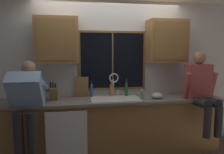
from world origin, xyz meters
TOP-DOWN VIEW (x-y plane):
  - back_wall at (0.00, 0.06)m, footprint 5.96×0.12m
  - window_glass at (0.06, -0.01)m, footprint 1.10×0.02m
  - window_frame_top at (0.06, -0.02)m, footprint 1.17×0.02m
  - window_frame_bottom at (0.06, -0.02)m, footprint 1.17×0.02m
  - window_frame_left at (-0.51, -0.02)m, footprint 0.03×0.02m
  - window_frame_right at (0.63, -0.02)m, footprint 0.03×0.02m
  - window_mullion_center at (0.06, -0.02)m, footprint 0.02×0.02m
  - lower_cabinet_run at (0.00, -0.29)m, footprint 3.56×0.58m
  - countertop at (0.00, -0.31)m, footprint 3.62×0.62m
  - dishwasher_front at (-0.72, -0.61)m, footprint 0.60×0.02m
  - upper_cabinet_left at (-0.85, -0.17)m, footprint 0.67×0.36m
  - upper_cabinet_right at (0.97, -0.17)m, footprint 0.67×0.36m
  - sink at (0.06, -0.30)m, footprint 0.80×0.46m
  - faucet at (0.07, -0.12)m, footprint 0.18×0.09m
  - person_standing at (-1.26, -0.61)m, footprint 0.53×0.69m
  - person_sitting_on_counter at (1.41, -0.57)m, footprint 0.54×0.60m
  - knife_block at (-0.93, -0.25)m, footprint 0.12×0.18m
  - cutting_board at (-0.49, -0.09)m, footprint 0.24×0.09m
  - mixing_bowl at (0.74, -0.39)m, footprint 0.20×0.20m
  - soap_dispenser at (0.46, -0.42)m, footprint 0.06×0.07m
  - bottle_green_glass at (-0.32, -0.10)m, footprint 0.05×0.05m
  - bottle_tall_clear at (0.03, -0.09)m, footprint 0.06×0.06m
  - bottle_amber_small at (0.28, -0.11)m, footprint 0.05×0.05m

SIDE VIEW (x-z plane):
  - lower_cabinet_run at x=0.00m, z-range 0.00..0.88m
  - dishwasher_front at x=-0.72m, z-range 0.09..0.83m
  - sink at x=0.06m, z-range 0.72..0.93m
  - countertop at x=0.00m, z-range 0.88..0.92m
  - person_standing at x=-1.26m, z-range 0.18..1.74m
  - mixing_bowl at x=0.74m, z-range 0.91..1.02m
  - soap_dispenser at x=0.46m, z-range 0.90..1.07m
  - knife_block at x=-0.93m, z-range 0.87..1.19m
  - bottle_tall_clear at x=0.03m, z-range 0.90..1.16m
  - window_frame_bottom at x=0.06m, z-range 1.01..1.05m
  - bottle_green_glass at x=-0.32m, z-range 0.90..1.17m
  - bottle_amber_small at x=0.28m, z-range 0.89..1.19m
  - cutting_board at x=-0.49m, z-range 0.92..1.26m
  - person_sitting_on_counter at x=1.41m, z-range 0.47..1.73m
  - faucet at x=0.07m, z-range 0.97..1.37m
  - back_wall at x=0.00m, z-range 0.00..2.55m
  - window_glass at x=0.06m, z-range 1.05..2.00m
  - window_frame_left at x=-0.51m, z-range 1.05..2.00m
  - window_frame_right at x=0.63m, z-range 1.05..2.00m
  - window_mullion_center at x=0.06m, z-range 1.05..2.00m
  - upper_cabinet_left at x=-0.85m, z-range 1.50..2.22m
  - upper_cabinet_right at x=0.97m, z-range 1.50..2.22m
  - window_frame_top at x=0.06m, z-range 2.00..2.04m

